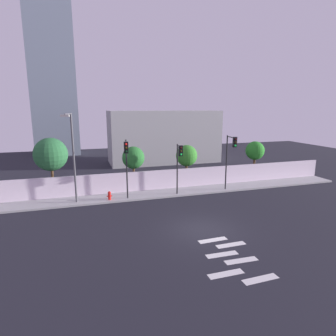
{
  "coord_description": "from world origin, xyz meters",
  "views": [
    {
      "loc": [
        -7.23,
        -15.82,
        7.75
      ],
      "look_at": [
        -0.33,
        6.5,
        2.78
      ],
      "focal_mm": 30.57,
      "sensor_mm": 36.0,
      "label": 1
    }
  ],
  "objects_px": {
    "traffic_light_left": "(179,159)",
    "traffic_light_right": "(126,158)",
    "roadside_tree_midright": "(187,156)",
    "street_lamp_curbside": "(73,151)",
    "traffic_light_center": "(231,152)",
    "fire_hydrant": "(109,195)",
    "roadside_tree_leftmost": "(51,155)",
    "roadside_tree_midleft": "(133,158)",
    "roadside_tree_rightmost": "(255,151)"
  },
  "relations": [
    {
      "from": "roadside_tree_rightmost",
      "to": "roadside_tree_leftmost",
      "type": "bearing_deg",
      "value": 180.0
    },
    {
      "from": "roadside_tree_leftmost",
      "to": "roadside_tree_rightmost",
      "type": "distance_m",
      "value": 20.49
    },
    {
      "from": "traffic_light_left",
      "to": "street_lamp_curbside",
      "type": "bearing_deg",
      "value": 176.85
    },
    {
      "from": "fire_hydrant",
      "to": "roadside_tree_rightmost",
      "type": "bearing_deg",
      "value": 10.66
    },
    {
      "from": "traffic_light_left",
      "to": "traffic_light_center",
      "type": "height_order",
      "value": "traffic_light_center"
    },
    {
      "from": "traffic_light_right",
      "to": "fire_hydrant",
      "type": "xyz_separation_m",
      "value": [
        -1.4,
        0.79,
        -3.26
      ]
    },
    {
      "from": "street_lamp_curbside",
      "to": "roadside_tree_midright",
      "type": "relative_size",
      "value": 1.75
    },
    {
      "from": "roadside_tree_leftmost",
      "to": "roadside_tree_midleft",
      "type": "height_order",
      "value": "roadside_tree_leftmost"
    },
    {
      "from": "traffic_light_left",
      "to": "traffic_light_right",
      "type": "bearing_deg",
      "value": -177.11
    },
    {
      "from": "traffic_light_center",
      "to": "roadside_tree_rightmost",
      "type": "relative_size",
      "value": 1.22
    },
    {
      "from": "fire_hydrant",
      "to": "traffic_light_center",
      "type": "bearing_deg",
      "value": -4.3
    },
    {
      "from": "roadside_tree_midright",
      "to": "roadside_tree_rightmost",
      "type": "relative_size",
      "value": 0.98
    },
    {
      "from": "roadside_tree_midleft",
      "to": "roadside_tree_midright",
      "type": "relative_size",
      "value": 1.02
    },
    {
      "from": "traffic_light_center",
      "to": "traffic_light_right",
      "type": "relative_size",
      "value": 1.02
    },
    {
      "from": "roadside_tree_midright",
      "to": "roadside_tree_rightmost",
      "type": "distance_m",
      "value": 7.88
    },
    {
      "from": "traffic_light_center",
      "to": "roadside_tree_leftmost",
      "type": "distance_m",
      "value": 15.84
    },
    {
      "from": "roadside_tree_leftmost",
      "to": "roadside_tree_midleft",
      "type": "distance_m",
      "value": 7.25
    },
    {
      "from": "street_lamp_curbside",
      "to": "roadside_tree_midleft",
      "type": "bearing_deg",
      "value": 29.95
    },
    {
      "from": "traffic_light_right",
      "to": "roadside_tree_midright",
      "type": "relative_size",
      "value": 1.22
    },
    {
      "from": "traffic_light_left",
      "to": "traffic_light_center",
      "type": "bearing_deg",
      "value": -3.06
    },
    {
      "from": "traffic_light_right",
      "to": "traffic_light_left",
      "type": "bearing_deg",
      "value": 2.89
    },
    {
      "from": "roadside_tree_leftmost",
      "to": "roadside_tree_midright",
      "type": "height_order",
      "value": "roadside_tree_leftmost"
    },
    {
      "from": "street_lamp_curbside",
      "to": "roadside_tree_midright",
      "type": "height_order",
      "value": "street_lamp_curbside"
    },
    {
      "from": "fire_hydrant",
      "to": "roadside_tree_midleft",
      "type": "height_order",
      "value": "roadside_tree_midleft"
    },
    {
      "from": "traffic_light_right",
      "to": "roadside_tree_rightmost",
      "type": "distance_m",
      "value": 14.99
    },
    {
      "from": "street_lamp_curbside",
      "to": "roadside_tree_midleft",
      "type": "xyz_separation_m",
      "value": [
        5.32,
        3.07,
        -1.3
      ]
    },
    {
      "from": "street_lamp_curbside",
      "to": "traffic_light_left",
      "type": "bearing_deg",
      "value": -3.15
    },
    {
      "from": "traffic_light_center",
      "to": "roadside_tree_midright",
      "type": "bearing_deg",
      "value": 126.03
    },
    {
      "from": "roadside_tree_rightmost",
      "to": "roadside_tree_midleft",
      "type": "bearing_deg",
      "value": -180.0
    },
    {
      "from": "roadside_tree_midright",
      "to": "roadside_tree_rightmost",
      "type": "bearing_deg",
      "value": 0.0
    },
    {
      "from": "roadside_tree_midright",
      "to": "traffic_light_center",
      "type": "bearing_deg",
      "value": -53.97
    },
    {
      "from": "street_lamp_curbside",
      "to": "roadside_tree_leftmost",
      "type": "bearing_deg",
      "value": 121.75
    },
    {
      "from": "street_lamp_curbside",
      "to": "roadside_tree_rightmost",
      "type": "relative_size",
      "value": 1.71
    },
    {
      "from": "traffic_light_left",
      "to": "roadside_tree_rightmost",
      "type": "height_order",
      "value": "traffic_light_left"
    },
    {
      "from": "traffic_light_left",
      "to": "traffic_light_right",
      "type": "height_order",
      "value": "traffic_light_right"
    },
    {
      "from": "roadside_tree_midleft",
      "to": "traffic_light_center",
      "type": "bearing_deg",
      "value": -25.01
    },
    {
      "from": "traffic_light_center",
      "to": "fire_hydrant",
      "type": "height_order",
      "value": "traffic_light_center"
    },
    {
      "from": "roadside_tree_leftmost",
      "to": "roadside_tree_midright",
      "type": "bearing_deg",
      "value": -0.0
    },
    {
      "from": "street_lamp_curbside",
      "to": "roadside_tree_rightmost",
      "type": "distance_m",
      "value": 18.88
    },
    {
      "from": "traffic_light_center",
      "to": "roadside_tree_leftmost",
      "type": "xyz_separation_m",
      "value": [
        -15.37,
        3.8,
        -0.12
      ]
    },
    {
      "from": "street_lamp_curbside",
      "to": "roadside_tree_leftmost",
      "type": "height_order",
      "value": "street_lamp_curbside"
    },
    {
      "from": "traffic_light_left",
      "to": "roadside_tree_midleft",
      "type": "distance_m",
      "value": 4.88
    },
    {
      "from": "fire_hydrant",
      "to": "roadside_tree_midright",
      "type": "bearing_deg",
      "value": 20.45
    },
    {
      "from": "fire_hydrant",
      "to": "roadside_tree_midright",
      "type": "distance_m",
      "value": 8.91
    },
    {
      "from": "traffic_light_right",
      "to": "roadside_tree_midleft",
      "type": "bearing_deg",
      "value": 71.94
    },
    {
      "from": "street_lamp_curbside",
      "to": "fire_hydrant",
      "type": "height_order",
      "value": "street_lamp_curbside"
    },
    {
      "from": "traffic_light_right",
      "to": "roadside_tree_midright",
      "type": "bearing_deg",
      "value": 29.71
    },
    {
      "from": "roadside_tree_midright",
      "to": "roadside_tree_leftmost",
      "type": "bearing_deg",
      "value": 180.0
    },
    {
      "from": "traffic_light_left",
      "to": "roadside_tree_midright",
      "type": "bearing_deg",
      "value": 60.04
    },
    {
      "from": "traffic_light_center",
      "to": "roadside_tree_midright",
      "type": "height_order",
      "value": "traffic_light_center"
    }
  ]
}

